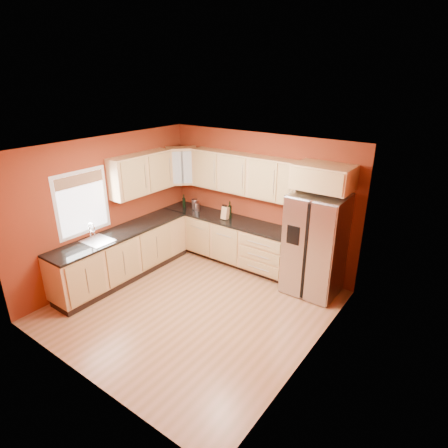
{
  "coord_description": "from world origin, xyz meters",
  "views": [
    {
      "loc": [
        3.49,
        -3.93,
        3.58
      ],
      "look_at": [
        -0.04,
        0.9,
        1.17
      ],
      "focal_mm": 30.0,
      "sensor_mm": 36.0,
      "label": 1
    }
  ],
  "objects_px": {
    "wine_bottle_a": "(230,210)",
    "knife_block": "(225,213)",
    "refrigerator": "(315,244)",
    "soap_dispenser": "(288,229)",
    "canister_left": "(195,204)"
  },
  "relations": [
    {
      "from": "canister_left",
      "to": "soap_dispenser",
      "type": "xyz_separation_m",
      "value": [
        2.22,
        -0.06,
        -0.01
      ]
    },
    {
      "from": "wine_bottle_a",
      "to": "knife_block",
      "type": "bearing_deg",
      "value": -114.29
    },
    {
      "from": "canister_left",
      "to": "wine_bottle_a",
      "type": "height_order",
      "value": "wine_bottle_a"
    },
    {
      "from": "refrigerator",
      "to": "canister_left",
      "type": "bearing_deg",
      "value": 177.51
    },
    {
      "from": "knife_block",
      "to": "wine_bottle_a",
      "type": "bearing_deg",
      "value": 64.64
    },
    {
      "from": "canister_left",
      "to": "knife_block",
      "type": "bearing_deg",
      "value": -6.55
    },
    {
      "from": "knife_block",
      "to": "soap_dispenser",
      "type": "distance_m",
      "value": 1.35
    },
    {
      "from": "refrigerator",
      "to": "knife_block",
      "type": "relative_size",
      "value": 7.19
    },
    {
      "from": "soap_dispenser",
      "to": "canister_left",
      "type": "bearing_deg",
      "value": 178.44
    },
    {
      "from": "canister_left",
      "to": "knife_block",
      "type": "height_order",
      "value": "knife_block"
    },
    {
      "from": "wine_bottle_a",
      "to": "refrigerator",
      "type": "bearing_deg",
      "value": -3.41
    },
    {
      "from": "refrigerator",
      "to": "canister_left",
      "type": "height_order",
      "value": "refrigerator"
    },
    {
      "from": "refrigerator",
      "to": "soap_dispenser",
      "type": "xyz_separation_m",
      "value": [
        -0.55,
        0.06,
        0.12
      ]
    },
    {
      "from": "refrigerator",
      "to": "canister_left",
      "type": "xyz_separation_m",
      "value": [
        -2.77,
        0.12,
        0.13
      ]
    },
    {
      "from": "soap_dispenser",
      "to": "knife_block",
      "type": "bearing_deg",
      "value": -178.31
    }
  ]
}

